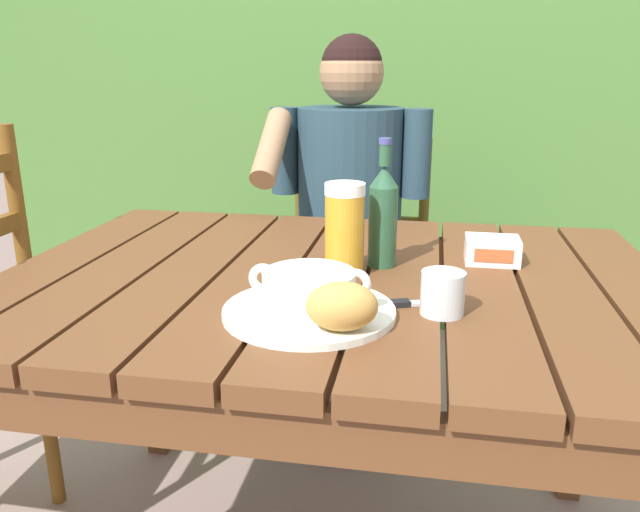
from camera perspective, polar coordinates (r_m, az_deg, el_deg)
dining_table at (r=1.25m, az=0.95°, el=-5.63°), size 1.28×0.93×0.75m
hedge_backdrop at (r=2.99m, az=4.44°, el=10.64°), size 3.64×0.83×1.74m
chair_near_diner at (r=2.16m, az=3.20°, el=-1.37°), size 0.49×0.47×0.90m
person_eating at (r=1.90m, az=2.50°, el=4.37°), size 0.48×0.47×1.23m
serving_plate at (r=1.01m, az=-1.00°, el=-5.09°), size 0.28×0.28×0.01m
soup_bowl at (r=1.00m, az=-1.02°, el=-3.05°), size 0.20×0.15×0.07m
bread_roll at (r=0.92m, az=2.03°, el=-4.63°), size 0.12×0.10×0.07m
beer_glass at (r=1.18m, az=2.24°, el=2.42°), size 0.08×0.08×0.18m
beer_bottle at (r=1.24m, az=5.80°, el=3.83°), size 0.06×0.06×0.26m
water_glass_small at (r=1.03m, az=11.19°, el=-3.35°), size 0.07×0.07×0.07m
butter_tub at (r=1.32m, az=15.51°, el=0.52°), size 0.11×0.08×0.05m
table_knife at (r=1.06m, az=8.05°, el=-4.32°), size 0.16×0.07×0.01m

